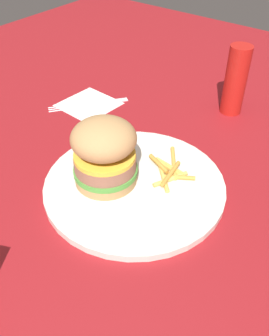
{
  "coord_description": "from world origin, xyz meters",
  "views": [
    {
      "loc": [
        0.37,
        0.27,
        0.41
      ],
      "look_at": [
        0.02,
        0.01,
        0.04
      ],
      "focal_mm": 39.48,
      "sensor_mm": 36.0,
      "label": 1
    }
  ],
  "objects_px": {
    "sandwich": "(104,153)",
    "ketchup_bottle": "(236,80)",
    "fries_pile": "(169,170)",
    "fork": "(88,103)",
    "napkin": "(89,104)",
    "plate": "(134,185)"
  },
  "relations": [
    {
      "from": "ketchup_bottle",
      "to": "napkin",
      "type": "bearing_deg",
      "value": -57.46
    },
    {
      "from": "fries_pile",
      "to": "fork",
      "type": "bearing_deg",
      "value": -109.24
    },
    {
      "from": "napkin",
      "to": "fries_pile",
      "type": "bearing_deg",
      "value": 70.46
    },
    {
      "from": "plate",
      "to": "sandwich",
      "type": "bearing_deg",
      "value": -61.72
    },
    {
      "from": "ketchup_bottle",
      "to": "fork",
      "type": "bearing_deg",
      "value": -57.36
    },
    {
      "from": "napkin",
      "to": "sandwich",
      "type": "bearing_deg",
      "value": 49.33
    },
    {
      "from": "fries_pile",
      "to": "napkin",
      "type": "distance_m",
      "value": 0.29
    },
    {
      "from": "fork",
      "to": "fries_pile",
      "type": "bearing_deg",
      "value": 70.76
    },
    {
      "from": "plate",
      "to": "sandwich",
      "type": "distance_m",
      "value": 0.08
    },
    {
      "from": "napkin",
      "to": "fork",
      "type": "distance_m",
      "value": 0.0
    },
    {
      "from": "plate",
      "to": "ketchup_bottle",
      "type": "distance_m",
      "value": 0.32
    },
    {
      "from": "sandwich",
      "to": "ketchup_bottle",
      "type": "bearing_deg",
      "value": 170.74
    },
    {
      "from": "fork",
      "to": "ketchup_bottle",
      "type": "xyz_separation_m",
      "value": [
        -0.16,
        0.26,
        0.07
      ]
    },
    {
      "from": "ketchup_bottle",
      "to": "sandwich",
      "type": "bearing_deg",
      "value": -9.26
    },
    {
      "from": "fries_pile",
      "to": "sandwich",
      "type": "bearing_deg",
      "value": -43.21
    },
    {
      "from": "sandwich",
      "to": "plate",
      "type": "bearing_deg",
      "value": 118.28
    },
    {
      "from": "plate",
      "to": "fries_pile",
      "type": "relative_size",
      "value": 2.77
    },
    {
      "from": "plate",
      "to": "fork",
      "type": "height_order",
      "value": "plate"
    },
    {
      "from": "fork",
      "to": "sandwich",
      "type": "bearing_deg",
      "value": 49.68
    },
    {
      "from": "sandwich",
      "to": "ketchup_bottle",
      "type": "height_order",
      "value": "ketchup_bottle"
    },
    {
      "from": "plate",
      "to": "fries_pile",
      "type": "bearing_deg",
      "value": 150.53
    },
    {
      "from": "sandwich",
      "to": "fries_pile",
      "type": "distance_m",
      "value": 0.11
    }
  ]
}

